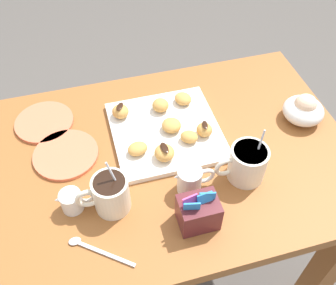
% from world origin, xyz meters
% --- Properties ---
extents(ground_plane, '(8.00, 8.00, 0.00)m').
position_xyz_m(ground_plane, '(0.00, 0.00, 0.00)').
color(ground_plane, '#514C47').
extents(dining_table, '(1.00, 0.68, 0.70)m').
position_xyz_m(dining_table, '(0.00, 0.00, 0.56)').
color(dining_table, '#935628').
rests_on(dining_table, ground_plane).
extents(pastry_plate_square, '(0.30, 0.30, 0.02)m').
position_xyz_m(pastry_plate_square, '(-0.01, -0.07, 0.71)').
color(pastry_plate_square, silver).
rests_on(pastry_plate_square, dining_table).
extents(coffee_mug_cream_left, '(0.13, 0.09, 0.15)m').
position_xyz_m(coffee_mug_cream_left, '(-0.17, 0.12, 0.75)').
color(coffee_mug_cream_left, silver).
rests_on(coffee_mug_cream_left, dining_table).
extents(coffee_mug_cream_right, '(0.13, 0.09, 0.15)m').
position_xyz_m(coffee_mug_cream_right, '(0.17, 0.12, 0.75)').
color(coffee_mug_cream_right, silver).
rests_on(coffee_mug_cream_right, dining_table).
extents(cream_pitcher_white, '(0.10, 0.06, 0.07)m').
position_xyz_m(cream_pitcher_white, '(-0.02, 0.12, 0.74)').
color(cream_pitcher_white, silver).
rests_on(cream_pitcher_white, dining_table).
extents(sugar_caddy, '(0.09, 0.07, 0.11)m').
position_xyz_m(sugar_caddy, '(-0.01, 0.21, 0.74)').
color(sugar_caddy, '#561E23').
rests_on(sugar_caddy, dining_table).
extents(ice_cream_bowl, '(0.12, 0.12, 0.09)m').
position_xyz_m(ice_cream_bowl, '(-0.41, -0.03, 0.74)').
color(ice_cream_bowl, silver).
rests_on(ice_cream_bowl, dining_table).
extents(chocolate_sauce_pitcher, '(0.09, 0.05, 0.06)m').
position_xyz_m(chocolate_sauce_pitcher, '(0.26, 0.10, 0.73)').
color(chocolate_sauce_pitcher, silver).
rests_on(chocolate_sauce_pitcher, dining_table).
extents(saucer_coral_left, '(0.17, 0.17, 0.01)m').
position_xyz_m(saucer_coral_left, '(0.27, -0.07, 0.71)').
color(saucer_coral_left, '#E5704C').
rests_on(saucer_coral_left, dining_table).
extents(saucer_coral_right, '(0.17, 0.17, 0.01)m').
position_xyz_m(saucer_coral_right, '(0.31, -0.20, 0.71)').
color(saucer_coral_right, '#E5704C').
rests_on(saucer_coral_right, dining_table).
extents(loose_spoon_near_saucer, '(0.14, 0.10, 0.01)m').
position_xyz_m(loose_spoon_near_saucer, '(0.23, 0.22, 0.71)').
color(loose_spoon_near_saucer, silver).
rests_on(loose_spoon_near_saucer, dining_table).
extents(beignet_0, '(0.06, 0.06, 0.04)m').
position_xyz_m(beignet_0, '(0.02, 0.02, 0.74)').
color(beignet_0, '#D19347').
rests_on(beignet_0, pastry_plate_square).
extents(chocolate_drizzle_0, '(0.02, 0.04, 0.00)m').
position_xyz_m(chocolate_drizzle_0, '(0.02, 0.02, 0.76)').
color(chocolate_drizzle_0, black).
rests_on(chocolate_drizzle_0, beignet_0).
extents(beignet_1, '(0.07, 0.07, 0.03)m').
position_xyz_m(beignet_1, '(-0.03, -0.07, 0.73)').
color(beignet_1, '#D19347').
rests_on(beignet_1, pastry_plate_square).
extents(beignet_2, '(0.05, 0.05, 0.04)m').
position_xyz_m(beignet_2, '(0.10, -0.16, 0.74)').
color(beignet_2, '#D19347').
rests_on(beignet_2, pastry_plate_square).
extents(chocolate_drizzle_2, '(0.03, 0.04, 0.00)m').
position_xyz_m(chocolate_drizzle_2, '(0.10, -0.16, 0.76)').
color(chocolate_drizzle_2, black).
rests_on(chocolate_drizzle_2, beignet_2).
extents(beignet_3, '(0.06, 0.07, 0.03)m').
position_xyz_m(beignet_3, '(-0.09, -0.17, 0.73)').
color(beignet_3, '#D19347').
rests_on(beignet_3, pastry_plate_square).
extents(beignet_4, '(0.06, 0.06, 0.04)m').
position_xyz_m(beignet_4, '(-0.02, -0.15, 0.74)').
color(beignet_4, '#D19347').
rests_on(beignet_4, pastry_plate_square).
extents(beignet_5, '(0.05, 0.05, 0.04)m').
position_xyz_m(beignet_5, '(-0.11, -0.03, 0.74)').
color(beignet_5, '#D19347').
rests_on(beignet_5, pastry_plate_square).
extents(chocolate_drizzle_5, '(0.02, 0.03, 0.00)m').
position_xyz_m(chocolate_drizzle_5, '(-0.11, -0.03, 0.76)').
color(chocolate_drizzle_5, black).
rests_on(chocolate_drizzle_5, beignet_5).
extents(beignet_6, '(0.06, 0.06, 0.03)m').
position_xyz_m(beignet_6, '(-0.06, -0.02, 0.73)').
color(beignet_6, '#D19347').
rests_on(beignet_6, pastry_plate_square).
extents(beignet_7, '(0.06, 0.05, 0.03)m').
position_xyz_m(beignet_7, '(0.08, -0.01, 0.73)').
color(beignet_7, '#D19347').
rests_on(beignet_7, pastry_plate_square).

